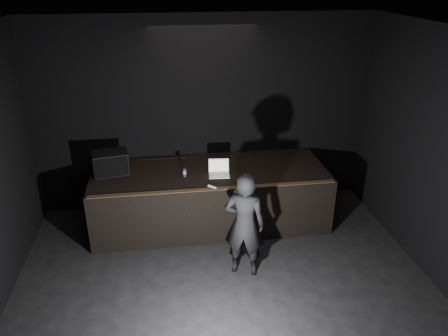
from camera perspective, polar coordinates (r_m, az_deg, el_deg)
name	(u,v)px	position (r m, az deg, el deg)	size (l,w,h in m)	color
ground	(236,334)	(5.82, 1.55, -20.86)	(7.00, 7.00, 0.00)	black
room_walls	(238,190)	(4.60, 1.83, -2.92)	(6.10, 7.10, 3.52)	black
stage_riser	(210,196)	(7.70, -1.82, -3.67)	(4.00, 1.50, 1.00)	black
riser_lip	(215,189)	(6.84, -1.20, -2.73)	(3.92, 0.10, 0.01)	brown
stage_monitor	(110,163)	(7.54, -14.61, 0.66)	(0.63, 0.51, 0.38)	black
cable	(163,159)	(7.98, -7.95, 1.20)	(0.02, 0.02, 0.82)	black
laptop	(219,171)	(7.31, -0.65, -0.36)	(0.36, 0.33, 0.23)	white
beer_can	(185,173)	(7.26, -5.17, -0.59)	(0.06, 0.06, 0.14)	silver
plastic_cup	(249,159)	(7.82, 3.28, 1.22)	(0.08, 0.08, 0.10)	white
wii_remote	(212,187)	(6.89, -1.57, -2.48)	(0.03, 0.15, 0.03)	white
person	(245,225)	(6.30, 2.71, -7.40)	(0.59, 0.39, 1.62)	black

